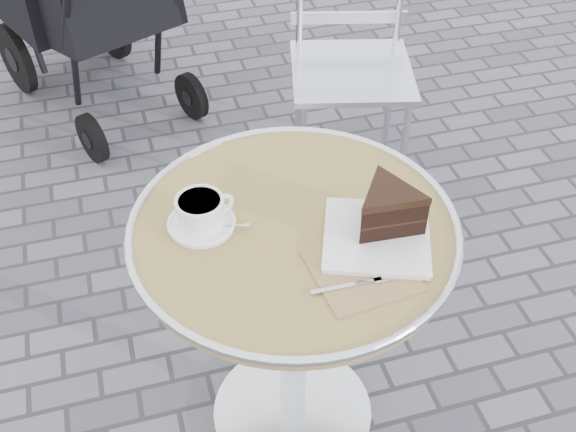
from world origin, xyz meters
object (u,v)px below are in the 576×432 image
object	(u,v)px
cafe_table	(293,278)
cappuccino_set	(201,214)
cake_plate_set	(385,216)
bistro_chair	(351,33)

from	to	relation	value
cafe_table	cappuccino_set	distance (m)	0.28
cappuccino_set	cake_plate_set	xyz separation A→B (m)	(0.36, -0.13, 0.02)
bistro_chair	cake_plate_set	bearing A→B (deg)	-92.57
cake_plate_set	bistro_chair	distance (m)	1.19
cappuccino_set	cake_plate_set	size ratio (longest dim) A/B	0.48
cafe_table	cappuccino_set	world-z (taller)	cappuccino_set
cappuccino_set	cake_plate_set	world-z (taller)	cake_plate_set
cappuccino_set	bistro_chair	xyz separation A→B (m)	(0.70, 0.99, -0.20)
cafe_table	bistro_chair	size ratio (longest dim) A/B	0.81
cappuccino_set	bistro_chair	bearing A→B (deg)	41.78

